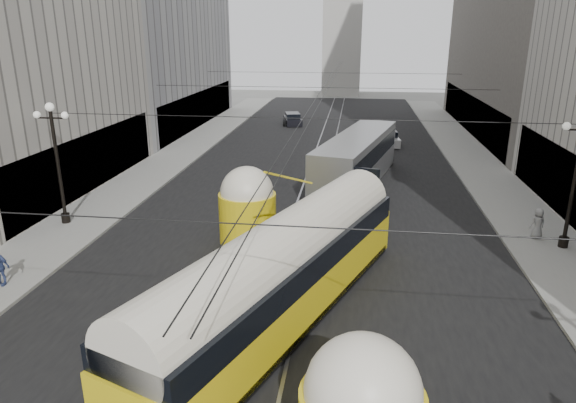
# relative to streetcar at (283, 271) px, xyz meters

# --- Properties ---
(road) EXTENTS (20.00, 85.00, 0.02)m
(road) POSITION_rel_streetcar_xyz_m (-0.25, 22.30, -1.88)
(road) COLOR black
(road) RESTS_ON ground
(sidewalk_left) EXTENTS (4.00, 72.00, 0.15)m
(sidewalk_left) POSITION_rel_streetcar_xyz_m (-12.25, 25.80, -1.81)
(sidewalk_left) COLOR gray
(sidewalk_left) RESTS_ON ground
(sidewalk_right) EXTENTS (4.00, 72.00, 0.15)m
(sidewalk_right) POSITION_rel_streetcar_xyz_m (11.75, 25.80, -1.81)
(sidewalk_right) COLOR gray
(sidewalk_right) RESTS_ON ground
(rail_left) EXTENTS (0.12, 85.00, 0.04)m
(rail_left) POSITION_rel_streetcar_xyz_m (-1.00, 22.30, -1.88)
(rail_left) COLOR gray
(rail_left) RESTS_ON ground
(rail_right) EXTENTS (0.12, 85.00, 0.04)m
(rail_right) POSITION_rel_streetcar_xyz_m (0.50, 22.30, -1.88)
(rail_right) COLOR gray
(rail_right) RESTS_ON ground
(lamppost_left_mid) EXTENTS (1.86, 0.44, 6.37)m
(lamppost_left_mid) POSITION_rel_streetcar_xyz_m (-12.85, 7.80, 1.86)
(lamppost_left_mid) COLOR black
(lamppost_left_mid) RESTS_ON sidewalk_left
(lamppost_right_mid) EXTENTS (1.86, 0.44, 6.37)m
(lamppost_right_mid) POSITION_rel_streetcar_xyz_m (12.35, 7.80, 1.86)
(lamppost_right_mid) COLOR black
(lamppost_right_mid) RESTS_ON sidewalk_right
(catenary) EXTENTS (25.00, 72.00, 0.23)m
(catenary) POSITION_rel_streetcar_xyz_m (-0.13, 21.29, 4.00)
(catenary) COLOR black
(catenary) RESTS_ON ground
(streetcar) EXTENTS (8.21, 16.55, 3.86)m
(streetcar) POSITION_rel_streetcar_xyz_m (0.00, 0.00, 0.00)
(streetcar) COLOR yellow
(streetcar) RESTS_ON ground
(city_bus) EXTENTS (5.77, 13.52, 3.33)m
(city_bus) POSITION_rel_streetcar_xyz_m (2.52, 17.71, -0.06)
(city_bus) COLOR gray
(city_bus) RESTS_ON ground
(sedan_white_far) EXTENTS (2.25, 4.45, 1.35)m
(sedan_white_far) POSITION_rel_streetcar_xyz_m (5.24, 30.93, -1.27)
(sedan_white_far) COLOR silver
(sedan_white_far) RESTS_ON ground
(sedan_dark_far) EXTENTS (2.59, 4.35, 1.28)m
(sedan_dark_far) POSITION_rel_streetcar_xyz_m (-4.62, 40.45, -1.30)
(sedan_dark_far) COLOR black
(sedan_dark_far) RESTS_ON ground
(pedestrian_sidewalk_right) EXTENTS (0.85, 0.66, 1.53)m
(pedestrian_sidewalk_right) POSITION_rel_streetcar_xyz_m (11.43, 8.79, -0.97)
(pedestrian_sidewalk_right) COLOR gray
(pedestrian_sidewalk_right) RESTS_ON sidewalk_right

